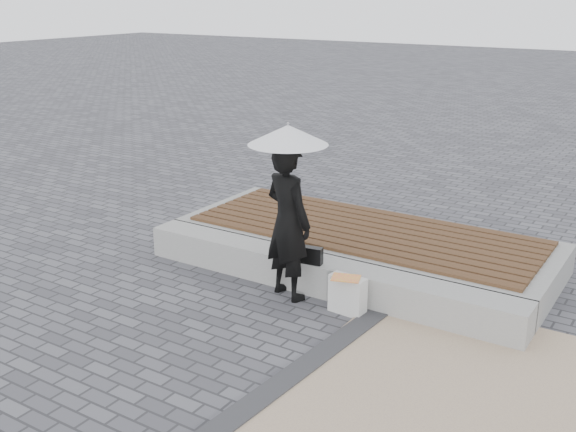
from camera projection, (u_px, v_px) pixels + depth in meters
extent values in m
plane|color=#535359|center=(243.00, 345.00, 7.05)|extent=(80.00, 80.00, 0.00)
cube|color=#323235|center=(277.00, 387.00, 6.26)|extent=(0.61, 5.20, 0.04)
cube|color=#999994|center=(320.00, 275.00, 8.27)|extent=(5.00, 0.45, 0.40)
cube|color=gray|center=(364.00, 245.00, 9.23)|extent=(5.00, 2.00, 0.40)
imported|color=black|center=(288.00, 222.00, 7.90)|extent=(0.78, 0.63, 1.86)
cylinder|color=#ABABB0|center=(288.00, 184.00, 7.76)|extent=(0.02, 0.02, 0.91)
cone|color=silver|center=(288.00, 135.00, 7.58)|extent=(0.91, 0.91, 0.22)
sphere|color=#ABABB0|center=(288.00, 124.00, 7.54)|extent=(0.03, 0.03, 0.03)
cube|color=black|center=(310.00, 255.00, 8.06)|extent=(0.30, 0.14, 0.21)
cube|color=silver|center=(348.00, 295.00, 7.68)|extent=(0.43, 0.21, 0.44)
cube|color=#E62343|center=(346.00, 278.00, 7.57)|extent=(0.37, 0.32, 0.01)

